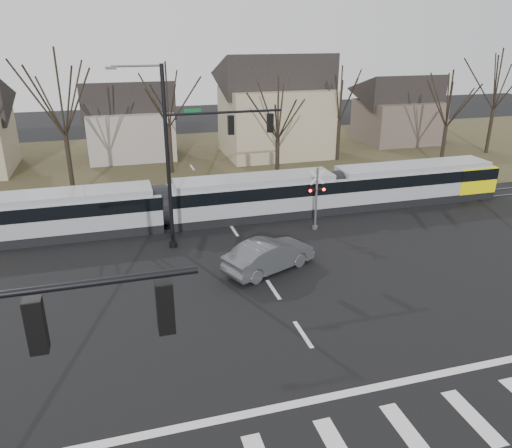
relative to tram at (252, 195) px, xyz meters
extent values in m
plane|color=black|center=(-1.78, -16.00, -1.52)|extent=(140.00, 140.00, 0.00)
cube|color=#38331E|center=(-1.78, 16.00, -1.52)|extent=(140.00, 28.00, 0.01)
cube|color=silver|center=(-0.58, -20.00, -1.52)|extent=(0.60, 2.60, 0.01)
cube|color=silver|center=(1.82, -20.00, -1.52)|extent=(0.60, 2.60, 0.01)
cube|color=silver|center=(-1.78, -17.80, -1.52)|extent=(28.00, 0.35, 0.01)
cube|color=silver|center=(-1.78, -14.00, -1.52)|extent=(0.18, 2.00, 0.01)
cube|color=silver|center=(-1.78, -10.00, -1.52)|extent=(0.18, 2.00, 0.01)
cube|color=silver|center=(-1.78, -6.00, -1.52)|extent=(0.18, 2.00, 0.01)
cube|color=silver|center=(-1.78, -2.00, -1.52)|extent=(0.18, 2.00, 0.01)
cube|color=silver|center=(-1.78, 2.00, -1.52)|extent=(0.18, 2.00, 0.01)
cube|color=silver|center=(-1.78, 6.00, -1.52)|extent=(0.18, 2.00, 0.01)
cube|color=silver|center=(-1.78, 10.00, -1.52)|extent=(0.18, 2.00, 0.01)
cube|color=silver|center=(-1.78, 14.00, -1.52)|extent=(0.18, 2.00, 0.01)
cube|color=#59595E|center=(-1.78, -0.90, -1.49)|extent=(90.00, 0.12, 0.06)
cube|color=#59595E|center=(-1.78, 0.50, -1.49)|extent=(90.00, 0.12, 0.06)
cube|color=gray|center=(-12.27, 0.00, -0.13)|extent=(12.44, 2.68, 2.79)
cube|color=black|center=(-12.27, 0.00, 0.44)|extent=(12.46, 2.72, 0.81)
cube|color=gray|center=(0.17, 0.00, -0.13)|extent=(11.48, 2.68, 2.79)
cube|color=black|center=(0.17, 0.00, 0.44)|extent=(11.50, 2.72, 0.81)
cube|color=gray|center=(12.13, 0.00, -0.13)|extent=(12.44, 2.68, 2.79)
cube|color=black|center=(12.13, 0.00, 0.44)|extent=(12.46, 2.72, 0.81)
cube|color=#F9F007|center=(16.82, 0.00, -0.04)|extent=(3.06, 2.74, 1.87)
imported|color=#434549|center=(-1.31, -7.88, -0.69)|extent=(5.50, 6.38, 1.67)
cylinder|color=black|center=(-10.53, -22.00, 6.08)|extent=(6.50, 0.14, 0.14)
cube|color=black|center=(-10.20, -22.00, 5.38)|extent=(0.32, 0.32, 1.05)
sphere|color=#FF0C07|center=(-10.20, -22.00, 5.71)|extent=(0.22, 0.22, 0.22)
cube|color=black|center=(-7.93, -22.00, 5.38)|extent=(0.32, 0.32, 1.05)
sphere|color=#FF0C07|center=(-7.93, -22.00, 5.71)|extent=(0.22, 0.22, 0.22)
cylinder|color=black|center=(-5.78, -3.50, 3.58)|extent=(0.22, 0.22, 10.20)
cylinder|color=black|center=(-5.78, -3.50, -1.37)|extent=(0.44, 0.44, 0.30)
cylinder|color=black|center=(-2.53, -3.50, 6.08)|extent=(6.50, 0.14, 0.14)
cube|color=#0C5926|center=(-4.28, -3.50, 6.23)|extent=(0.90, 0.03, 0.22)
cube|color=black|center=(-2.20, -3.50, 5.38)|extent=(0.32, 0.32, 1.05)
sphere|color=#FF0C07|center=(-2.20, -3.50, 5.71)|extent=(0.22, 0.22, 0.22)
cube|color=black|center=(0.07, -3.50, 5.38)|extent=(0.32, 0.32, 1.05)
sphere|color=#FF0C07|center=(0.07, -3.50, 5.71)|extent=(0.22, 0.22, 0.22)
cube|color=#59595B|center=(-8.28, -3.50, 8.50)|extent=(0.55, 0.22, 0.14)
cylinder|color=#59595B|center=(3.22, -3.20, 0.48)|extent=(0.14, 0.14, 4.00)
cylinder|color=#59595B|center=(3.22, -3.20, -1.42)|extent=(0.36, 0.36, 0.20)
cube|color=silver|center=(3.22, -3.20, 1.88)|extent=(0.95, 0.04, 0.95)
cube|color=silver|center=(3.22, -3.20, 1.88)|extent=(0.95, 0.04, 0.95)
cube|color=black|center=(3.22, -3.20, 1.08)|extent=(1.00, 0.10, 0.12)
sphere|color=#FF0C07|center=(2.77, -3.28, 1.08)|extent=(0.18, 0.18, 0.18)
sphere|color=#FF0C07|center=(3.67, -3.28, 1.08)|extent=(0.18, 0.18, 0.18)
cube|color=gray|center=(-6.78, 20.00, 0.73)|extent=(8.00, 7.00, 4.50)
cube|color=gray|center=(7.22, 17.00, 1.73)|extent=(10.00, 8.00, 6.50)
cube|color=brown|center=(22.22, 19.00, 0.73)|extent=(8.00, 7.00, 4.50)
camera|label=1|loc=(-8.56, -30.36, 10.27)|focal=35.00mm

